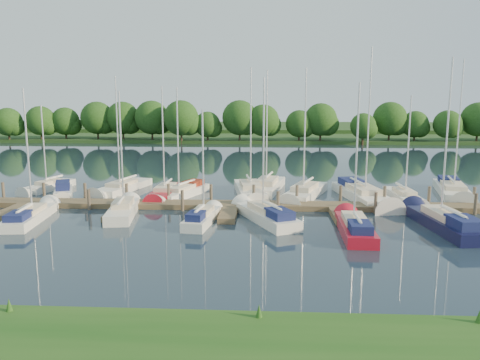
{
  "coord_description": "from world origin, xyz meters",
  "views": [
    {
      "loc": [
        2.6,
        -27.49,
        8.36
      ],
      "look_at": [
        0.69,
        8.0,
        2.2
      ],
      "focal_mm": 35.0,
      "sensor_mm": 36.0,
      "label": 1
    }
  ],
  "objects_px": {
    "sailboat_n_0": "(49,187)",
    "sailboat_n_5": "(250,193)",
    "motorboat": "(63,192)",
    "sailboat_s_2": "(202,218)",
    "dock": "(231,207)"
  },
  "relations": [
    {
      "from": "sailboat_n_0",
      "to": "sailboat_n_5",
      "type": "distance_m",
      "value": 18.89
    },
    {
      "from": "sailboat_n_0",
      "to": "motorboat",
      "type": "distance_m",
      "value": 3.48
    },
    {
      "from": "motorboat",
      "to": "sailboat_n_5",
      "type": "bearing_deg",
      "value": 161.33
    },
    {
      "from": "sailboat_n_0",
      "to": "sailboat_s_2",
      "type": "relative_size",
      "value": 1.02
    },
    {
      "from": "sailboat_n_5",
      "to": "sailboat_s_2",
      "type": "distance_m",
      "value": 9.73
    },
    {
      "from": "sailboat_n_0",
      "to": "sailboat_n_5",
      "type": "height_order",
      "value": "sailboat_n_5"
    },
    {
      "from": "motorboat",
      "to": "sailboat_n_5",
      "type": "relative_size",
      "value": 0.44
    },
    {
      "from": "dock",
      "to": "sailboat_s_2",
      "type": "bearing_deg",
      "value": -112.71
    },
    {
      "from": "dock",
      "to": "motorboat",
      "type": "xyz_separation_m",
      "value": [
        -15.02,
        4.43,
        0.14
      ]
    },
    {
      "from": "dock",
      "to": "sailboat_s_2",
      "type": "distance_m",
      "value": 4.25
    },
    {
      "from": "dock",
      "to": "motorboat",
      "type": "height_order",
      "value": "motorboat"
    },
    {
      "from": "sailboat_s_2",
      "to": "sailboat_n_5",
      "type": "bearing_deg",
      "value": 79.67
    },
    {
      "from": "motorboat",
      "to": "sailboat_n_5",
      "type": "xyz_separation_m",
      "value": [
        16.36,
        0.91,
        -0.05
      ]
    },
    {
      "from": "sailboat_n_0",
      "to": "sailboat_s_2",
      "type": "distance_m",
      "value": 19.18
    },
    {
      "from": "dock",
      "to": "sailboat_n_5",
      "type": "distance_m",
      "value": 5.5
    }
  ]
}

